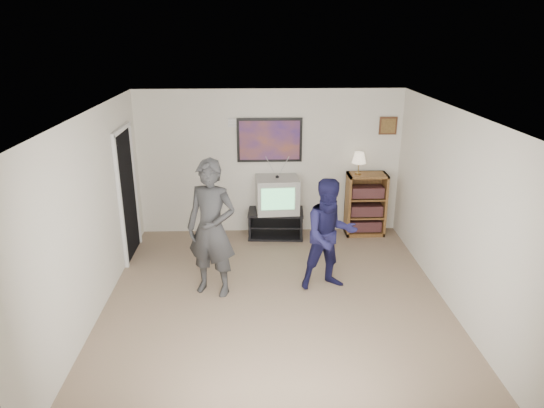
{
  "coord_description": "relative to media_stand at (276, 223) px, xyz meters",
  "views": [
    {
      "loc": [
        -0.27,
        -5.55,
        3.42
      ],
      "look_at": [
        -0.03,
        0.7,
        1.15
      ],
      "focal_mm": 32.0,
      "sensor_mm": 36.0,
      "label": 1
    }
  ],
  "objects": [
    {
      "name": "doorway",
      "position": [
        -2.33,
        -0.63,
        0.77
      ],
      "size": [
        0.03,
        0.85,
        2.0
      ],
      "primitive_type": "cube",
      "color": "black",
      "rests_on": "room_shell"
    },
    {
      "name": "room_shell",
      "position": [
        -0.1,
        -1.88,
        1.02
      ],
      "size": [
        4.51,
        5.0,
        2.51
      ],
      "color": "brown",
      "rests_on": "ground"
    },
    {
      "name": "bookshelf",
      "position": [
        1.57,
        0.05,
        0.31
      ],
      "size": [
        0.67,
        0.38,
        1.1
      ],
      "primitive_type": null,
      "color": "brown",
      "rests_on": "room_shell"
    },
    {
      "name": "table_lamp",
      "position": [
        1.4,
        0.05,
        1.05
      ],
      "size": [
        0.24,
        0.24,
        0.38
      ],
      "primitive_type": null,
      "color": "beige",
      "rests_on": "bookshelf"
    },
    {
      "name": "crt_television",
      "position": [
        0.02,
        0.0,
        0.53
      ],
      "size": [
        0.74,
        0.63,
        0.59
      ],
      "primitive_type": null,
      "rotation": [
        0.0,
        0.0,
        0.06
      ],
      "color": "#A8A9A3",
      "rests_on": "media_stand"
    },
    {
      "name": "controller_left",
      "position": [
        -0.97,
        -1.62,
        0.96
      ],
      "size": [
        0.04,
        0.11,
        0.03
      ],
      "primitive_type": "cube",
      "rotation": [
        0.0,
        0.0,
        -0.06
      ],
      "color": "white",
      "rests_on": "person_tall"
    },
    {
      "name": "air_vent",
      "position": [
        -0.65,
        0.25,
        1.72
      ],
      "size": [
        0.28,
        0.02,
        0.14
      ],
      "primitive_type": "cube",
      "color": "white",
      "rests_on": "room_shell"
    },
    {
      "name": "controller_right",
      "position": [
        0.66,
        -1.59,
        0.79
      ],
      "size": [
        0.05,
        0.12,
        0.03
      ],
      "primitive_type": "cube",
      "rotation": [
        0.0,
        0.0,
        -0.18
      ],
      "color": "white",
      "rests_on": "person_short"
    },
    {
      "name": "small_picture",
      "position": [
        1.9,
        0.25,
        1.65
      ],
      "size": [
        0.3,
        0.03,
        0.3
      ],
      "primitive_type": "cube",
      "color": "#402714",
      "rests_on": "room_shell"
    },
    {
      "name": "media_stand",
      "position": [
        0.0,
        0.0,
        0.0
      ],
      "size": [
        0.97,
        0.58,
        0.47
      ],
      "rotation": [
        0.0,
        0.0,
        -0.06
      ],
      "color": "black",
      "rests_on": "room_shell"
    },
    {
      "name": "poster",
      "position": [
        -0.1,
        0.25,
        1.42
      ],
      "size": [
        1.1,
        0.03,
        0.75
      ],
      "primitive_type": "cube",
      "color": "black",
      "rests_on": "room_shell"
    },
    {
      "name": "person_tall",
      "position": [
        -0.93,
        -1.87,
        0.7
      ],
      "size": [
        0.8,
        0.65,
        1.87
      ],
      "primitive_type": "imported",
      "rotation": [
        0.0,
        0.0,
        -0.34
      ],
      "color": "#2E2E30",
      "rests_on": "room_shell"
    },
    {
      "name": "person_short",
      "position": [
        0.65,
        -1.8,
        0.55
      ],
      "size": [
        0.87,
        0.73,
        1.58
      ],
      "primitive_type": "imported",
      "rotation": [
        0.0,
        0.0,
        0.19
      ],
      "color": "#181740",
      "rests_on": "room_shell"
    }
  ]
}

